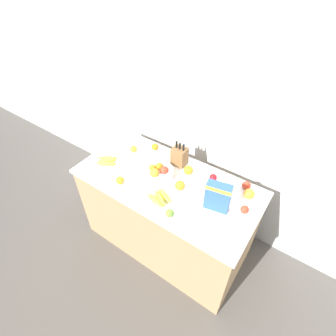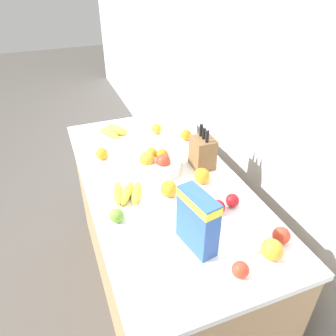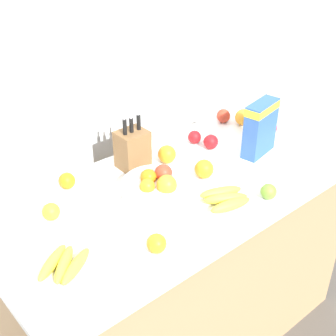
{
  "view_description": "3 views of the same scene",
  "coord_description": "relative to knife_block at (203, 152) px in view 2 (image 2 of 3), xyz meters",
  "views": [
    {
      "loc": [
        0.92,
        -1.31,
        2.51
      ],
      "look_at": [
        -0.0,
        0.02,
        1.05
      ],
      "focal_mm": 28.0,
      "sensor_mm": 36.0,
      "label": 1
    },
    {
      "loc": [
        1.32,
        -0.47,
        1.92
      ],
      "look_at": [
        0.07,
        0.01,
        1.03
      ],
      "focal_mm": 35.0,
      "sensor_mm": 36.0,
      "label": 2
    },
    {
      "loc": [
        -1.07,
        -1.21,
        2.01
      ],
      "look_at": [
        -0.01,
        0.05,
        0.99
      ],
      "focal_mm": 50.0,
      "sensor_mm": 36.0,
      "label": 3
    }
  ],
  "objects": [
    {
      "name": "cereal_box",
      "position": [
        0.52,
        -0.28,
        0.05
      ],
      "size": [
        0.2,
        0.11,
        0.25
      ],
      "rotation": [
        0.0,
        0.0,
        0.19
      ],
      "color": "#2D56A8",
      "rests_on": "counter"
    },
    {
      "name": "orange_mid_right",
      "position": [
        0.14,
        -0.07,
        -0.05
      ],
      "size": [
        0.08,
        0.08,
        0.08
      ],
      "primitive_type": "sphere",
      "color": "orange",
      "rests_on": "counter"
    },
    {
      "name": "knife_block",
      "position": [
        0.0,
        0.0,
        0.0
      ],
      "size": [
        0.13,
        0.11,
        0.27
      ],
      "color": "brown",
      "rests_on": "counter"
    },
    {
      "name": "orange_by_cereal",
      "position": [
        -0.27,
        -0.5,
        -0.05
      ],
      "size": [
        0.07,
        0.07,
        0.07
      ],
      "primitive_type": "sphere",
      "color": "orange",
      "rests_on": "counter"
    },
    {
      "name": "orange_mid_left",
      "position": [
        -0.46,
        -0.11,
        -0.06
      ],
      "size": [
        0.07,
        0.07,
        0.07
      ],
      "primitive_type": "sphere",
      "color": "orange",
      "rests_on": "counter"
    },
    {
      "name": "apple_near_bananas",
      "position": [
        0.38,
        -0.11,
        -0.05
      ],
      "size": [
        0.07,
        0.07,
        0.07
      ],
      "primitive_type": "sphere",
      "color": "#A31419",
      "rests_on": "counter"
    },
    {
      "name": "counter",
      "position": [
        0.04,
        -0.25,
        -0.55
      ],
      "size": [
        1.61,
        0.78,
        0.91
      ],
      "color": "tan",
      "rests_on": "ground_plane"
    },
    {
      "name": "orange_back_center",
      "position": [
        -0.31,
        0.04,
        -0.06
      ],
      "size": [
        0.07,
        0.07,
        0.07
      ],
      "primitive_type": "sphere",
      "color": "orange",
      "rests_on": "counter"
    },
    {
      "name": "apple_rear",
      "position": [
        0.27,
        -0.55,
        -0.06
      ],
      "size": [
        0.06,
        0.06,
        0.06
      ],
      "primitive_type": "sphere",
      "color": "#6B9E33",
      "rests_on": "counter"
    },
    {
      "name": "apple_middle",
      "position": [
        0.36,
        -0.02,
        -0.06
      ],
      "size": [
        0.06,
        0.06,
        0.06
      ],
      "primitive_type": "sphere",
      "color": "#A31419",
      "rests_on": "counter"
    },
    {
      "name": "apple_rightmost",
      "position": [
        0.72,
        -0.19,
        -0.06
      ],
      "size": [
        0.06,
        0.06,
        0.06
      ],
      "primitive_type": "sphere",
      "color": "red",
      "rests_on": "counter"
    },
    {
      "name": "fruit_bowl",
      "position": [
        -0.06,
        -0.24,
        -0.05
      ],
      "size": [
        0.28,
        0.28,
        0.12
      ],
      "color": "silver",
      "rests_on": "counter"
    },
    {
      "name": "ground_plane",
      "position": [
        0.04,
        -0.25,
        -1.0
      ],
      "size": [
        14.0,
        14.0,
        0.0
      ],
      "primitive_type": "plane",
      "color": "#514C47"
    },
    {
      "name": "apple_front",
      "position": [
        0.63,
        0.05,
        -0.05
      ],
      "size": [
        0.07,
        0.07,
        0.07
      ],
      "primitive_type": "sphere",
      "color": "red",
      "rests_on": "counter"
    },
    {
      "name": "orange_near_bowl",
      "position": [
        0.18,
        -0.27,
        -0.05
      ],
      "size": [
        0.08,
        0.08,
        0.08
      ],
      "primitive_type": "sphere",
      "color": "orange",
      "rests_on": "counter"
    },
    {
      "name": "orange_front_right",
      "position": [
        0.69,
        -0.04,
        -0.05
      ],
      "size": [
        0.09,
        0.09,
        0.09
      ],
      "primitive_type": "sphere",
      "color": "orange",
      "rests_on": "counter"
    },
    {
      "name": "wall_back",
      "position": [
        0.04,
        0.35,
        0.3
      ],
      "size": [
        9.0,
        0.06,
        2.6
      ],
      "color": "silver",
      "rests_on": "ground_plane"
    },
    {
      "name": "banana_bunch_left",
      "position": [
        -0.56,
        -0.37,
        -0.07
      ],
      "size": [
        0.22,
        0.19,
        0.04
      ],
      "rotation": [
        0.0,
        0.0,
        3.81
      ],
      "color": "yellow",
      "rests_on": "counter"
    },
    {
      "name": "banana_bunch_right",
      "position": [
        0.11,
        -0.46,
        -0.07
      ],
      "size": [
        0.22,
        0.18,
        0.04
      ],
      "rotation": [
        0.0,
        0.0,
        2.77
      ],
      "color": "yellow",
      "rests_on": "counter"
    }
  ]
}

